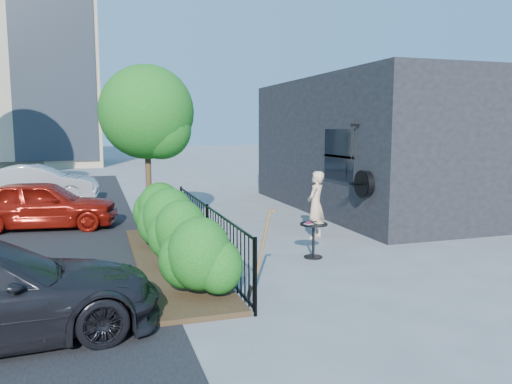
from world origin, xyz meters
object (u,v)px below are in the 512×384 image
object	(u,v)px
shovel	(259,260)
car_red	(42,204)
car_silver	(38,184)
cafe_table	(313,234)
woman	(316,205)
patio_tree	(150,118)

from	to	relation	value
shovel	car_red	world-z (taller)	shovel
shovel	car_silver	size ratio (longest dim) A/B	0.36
cafe_table	car_silver	size ratio (longest dim) A/B	0.19
woman	shovel	xyz separation A→B (m)	(-2.56, -3.58, -0.16)
patio_tree	car_red	world-z (taller)	patio_tree
woman	car_red	bearing A→B (deg)	-70.48
patio_tree	car_silver	xyz separation A→B (m)	(-3.13, 6.37, -2.12)
woman	cafe_table	bearing A→B (deg)	20.37
woman	car_silver	distance (m)	10.39
woman	car_silver	xyz separation A→B (m)	(-6.67, 7.96, -0.14)
car_red	car_silver	world-z (taller)	car_silver
cafe_table	woman	xyz separation A→B (m)	(0.78, 1.60, 0.30)
patio_tree	cafe_table	xyz separation A→B (m)	(2.76, -3.20, -2.29)
patio_tree	woman	bearing A→B (deg)	-24.31
cafe_table	car_red	xyz separation A→B (m)	(-5.32, 4.69, 0.15)
shovel	car_silver	world-z (taller)	shovel
patio_tree	cafe_table	distance (m)	4.80
patio_tree	car_silver	bearing A→B (deg)	116.20
cafe_table	shovel	bearing A→B (deg)	-131.84
woman	car_red	distance (m)	6.84
car_silver	shovel	bearing A→B (deg)	-155.55
cafe_table	shovel	xyz separation A→B (m)	(-1.78, -1.99, 0.14)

